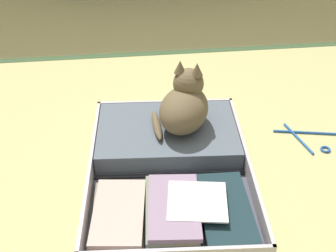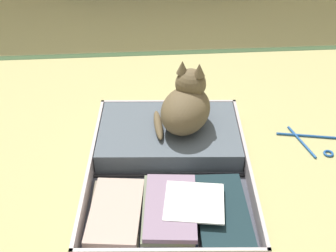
{
  "view_description": "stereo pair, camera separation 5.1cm",
  "coord_description": "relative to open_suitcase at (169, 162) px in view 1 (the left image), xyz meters",
  "views": [
    {
      "loc": [
        -0.14,
        -1.13,
        1.12
      ],
      "look_at": [
        -0.0,
        0.11,
        0.21
      ],
      "focal_mm": 46.82,
      "sensor_mm": 36.0,
      "label": 1
    },
    {
      "loc": [
        -0.09,
        -1.13,
        1.12
      ],
      "look_at": [
        -0.0,
        0.11,
        0.21
      ],
      "focal_mm": 46.82,
      "sensor_mm": 36.0,
      "label": 2
    }
  ],
  "objects": [
    {
      "name": "open_suitcase",
      "position": [
        0.0,
        0.0,
        0.0
      ],
      "size": [
        0.64,
        0.84,
        0.09
      ],
      "color": "#BBAFB1",
      "rests_on": "ground_plane"
    },
    {
      "name": "tatami_border",
      "position": [
        -0.0,
        0.99,
        -0.04
      ],
      "size": [
        4.8,
        0.05,
        0.0
      ],
      "color": "#344C2D",
      "rests_on": "ground_plane"
    },
    {
      "name": "clothes_hanger",
      "position": [
        0.65,
        0.12,
        -0.04
      ],
      "size": [
        0.39,
        0.24,
        0.01
      ],
      "color": "#1E529D",
      "rests_on": "ground_plane"
    },
    {
      "name": "ground_plane",
      "position": [
        -0.0,
        -0.11,
        -0.04
      ],
      "size": [
        10.0,
        10.0,
        0.0
      ],
      "primitive_type": "plane",
      "color": "tan"
    },
    {
      "name": "black_cat",
      "position": [
        0.08,
        0.16,
        0.15
      ],
      "size": [
        0.27,
        0.31,
        0.26
      ],
      "color": "brown",
      "rests_on": "open_suitcase"
    }
  ]
}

